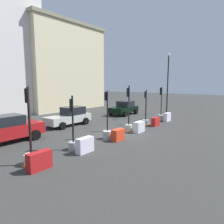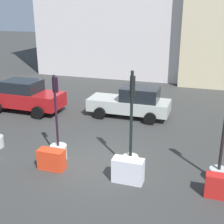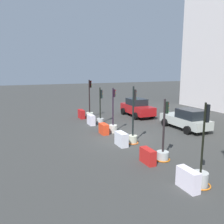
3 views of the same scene
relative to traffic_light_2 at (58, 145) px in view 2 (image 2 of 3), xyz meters
The scene contains 9 objects.
ground_plane 1.65m from the traffic_light_2, ahead, with size 120.00×120.00×0.00m, color #363635.
traffic_light_2 is the anchor object (origin of this frame).
traffic_light_3 2.89m from the traffic_light_2, ahead, with size 0.76×0.76×3.66m.
traffic_light_4 5.96m from the traffic_light_2, ahead, with size 0.79×0.79×3.23m.
construction_barrier_2 0.84m from the traffic_light_2, 80.26° to the right, with size 0.97×0.47×0.77m.
construction_barrier_3 3.13m from the traffic_light_2, 14.25° to the right, with size 1.06×0.48×0.85m.
construction_barrier_4 6.08m from the traffic_light_2, ahead, with size 1.00×0.40×0.77m.
car_red_compact 6.53m from the traffic_light_2, 134.31° to the left, with size 4.38×2.18×1.79m.
car_silver_hatchback 5.83m from the traffic_light_2, 75.12° to the left, with size 4.40×2.02×1.67m.
Camera 2 is at (3.74, -9.58, 5.60)m, focal length 48.01 mm.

